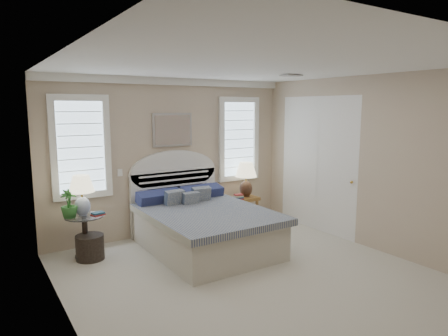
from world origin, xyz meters
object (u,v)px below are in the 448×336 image
at_px(side_table_left, 85,232).
at_px(bed, 202,224).
at_px(nightstand_right, 244,204).
at_px(floor_pot, 90,247).
at_px(lamp_left, 82,191).
at_px(lamp_right, 246,176).

bearing_deg(side_table_left, bed, -19.74).
bearing_deg(nightstand_right, side_table_left, -178.06).
height_order(floor_pot, lamp_left, lamp_left).
bearing_deg(nightstand_right, lamp_left, -178.85).
xyz_separation_m(side_table_left, nightstand_right, (2.95, 0.10, -0.00)).
bearing_deg(nightstand_right, lamp_right, 17.87).
distance_m(bed, floor_pot, 1.70).
relative_size(side_table_left, nightstand_right, 1.19).
height_order(side_table_left, lamp_right, lamp_right).
distance_m(bed, nightstand_right, 1.47).
xyz_separation_m(floor_pot, lamp_left, (-0.03, 0.18, 0.82)).
relative_size(floor_pot, lamp_left, 0.66).
height_order(bed, lamp_left, bed).
height_order(nightstand_right, lamp_right, lamp_right).
bearing_deg(lamp_right, bed, -152.40).
bearing_deg(bed, side_table_left, 160.26).
bearing_deg(lamp_left, bed, -20.90).
xyz_separation_m(bed, floor_pot, (-1.62, 0.45, -0.20)).
bearing_deg(side_table_left, nightstand_right, 1.94).
relative_size(nightstand_right, lamp_right, 0.80).
bearing_deg(lamp_right, lamp_left, -178.49).
bearing_deg(bed, floor_pot, 164.46).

